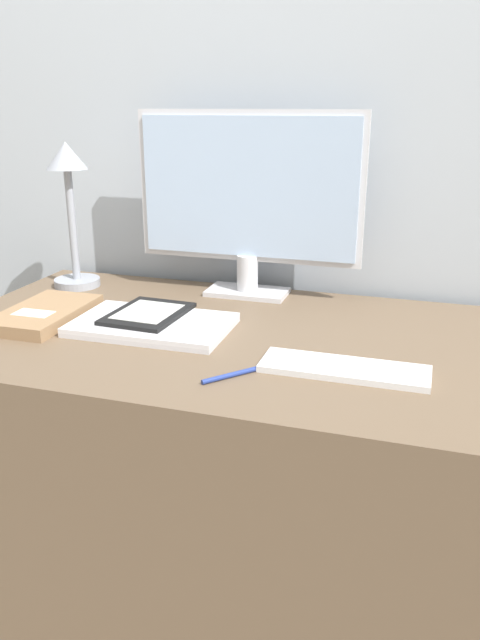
{
  "coord_description": "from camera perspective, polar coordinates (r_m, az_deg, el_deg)",
  "views": [
    {
      "loc": [
        0.39,
        -1.01,
        1.2
      ],
      "look_at": [
        0.05,
        0.09,
        0.8
      ],
      "focal_mm": 35.0,
      "sensor_mm": 36.0,
      "label": 1
    }
  ],
  "objects": [
    {
      "name": "monitor",
      "position": [
        1.54,
        0.74,
        11.11
      ],
      "size": [
        0.56,
        0.11,
        0.45
      ],
      "color": "silver",
      "rests_on": "desk"
    },
    {
      "name": "keyboard",
      "position": [
        1.14,
        9.51,
        -4.39
      ],
      "size": [
        0.3,
        0.1,
        0.01
      ],
      "color": "silver",
      "rests_on": "desk"
    },
    {
      "name": "desk",
      "position": [
        1.49,
        -0.88,
        -14.72
      ],
      "size": [
        1.27,
        0.72,
        0.74
      ],
      "color": "brown",
      "rests_on": "ground_plane"
    },
    {
      "name": "laptop",
      "position": [
        1.35,
        -8.02,
        -0.43
      ],
      "size": [
        0.33,
        0.21,
        0.02
      ],
      "color": "silver",
      "rests_on": "desk"
    },
    {
      "name": "wall_back",
      "position": [
        1.63,
        3.78,
        19.07
      ],
      "size": [
        3.6,
        0.05,
        2.4
      ],
      "color": "#B2BCC6",
      "rests_on": "ground_plane"
    },
    {
      "name": "desk_lamp",
      "position": [
        1.67,
        -15.31,
        10.84
      ],
      "size": [
        0.12,
        0.12,
        0.37
      ],
      "color": "#999EA8",
      "rests_on": "desk"
    },
    {
      "name": "ereader",
      "position": [
        1.38,
        -8.44,
        0.6
      ],
      "size": [
        0.16,
        0.2,
        0.01
      ],
      "color": "black",
      "rests_on": "laptop"
    },
    {
      "name": "pen",
      "position": [
        1.11,
        -0.2,
        -4.9
      ],
      "size": [
        0.1,
        0.12,
        0.01
      ],
      "color": "navy",
      "rests_on": "desk"
    },
    {
      "name": "notebook",
      "position": [
        1.46,
        -17.43,
        0.54
      ],
      "size": [
        0.16,
        0.26,
        0.03
      ],
      "color": "#93704C",
      "rests_on": "desk"
    }
  ]
}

